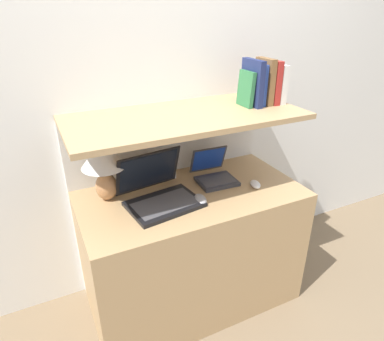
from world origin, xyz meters
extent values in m
plane|color=#7A664C|center=(0.00, 0.00, 0.00)|extent=(12.00, 12.00, 0.00)
cube|color=white|center=(0.00, 0.69, 1.20)|extent=(6.00, 0.05, 2.40)
cube|color=tan|center=(0.00, 0.31, 0.38)|extent=(1.22, 0.63, 0.76)
cube|color=white|center=(0.00, 0.65, 0.58)|extent=(1.22, 0.04, 1.16)
cube|color=tan|center=(0.00, 0.38, 1.17)|extent=(1.22, 0.56, 0.03)
ellipsoid|color=#B27A4C|center=(-0.43, 0.46, 0.83)|extent=(0.11, 0.11, 0.15)
cylinder|color=tan|center=(-0.43, 0.46, 0.92)|extent=(0.02, 0.02, 0.04)
cone|color=silver|center=(-0.43, 0.46, 1.02)|extent=(0.23, 0.23, 0.14)
cube|color=black|center=(-0.18, 0.26, 0.77)|extent=(0.39, 0.30, 0.02)
cube|color=#47474C|center=(-0.18, 0.25, 0.78)|extent=(0.34, 0.22, 0.00)
cube|color=black|center=(-0.21, 0.42, 0.89)|extent=(0.37, 0.13, 0.23)
cube|color=black|center=(-0.21, 0.42, 0.89)|extent=(0.33, 0.11, 0.20)
cube|color=#333338|center=(0.18, 0.36, 0.77)|extent=(0.23, 0.19, 0.02)
cube|color=#47474C|center=(0.18, 0.36, 0.78)|extent=(0.20, 0.13, 0.00)
cube|color=#333338|center=(0.19, 0.48, 0.86)|extent=(0.22, 0.08, 0.16)
cube|color=navy|center=(0.19, 0.48, 0.86)|extent=(0.20, 0.06, 0.14)
ellipsoid|color=#99999E|center=(0.00, 0.21, 0.77)|extent=(0.07, 0.11, 0.03)
ellipsoid|color=white|center=(0.36, 0.23, 0.77)|extent=(0.07, 0.10, 0.03)
cube|color=white|center=(-0.06, 0.54, 0.83)|extent=(0.10, 0.05, 0.15)
cube|color=#59595B|center=(-0.06, 0.52, 0.83)|extent=(0.08, 0.00, 0.11)
cube|color=silver|center=(0.56, 0.38, 1.29)|extent=(0.04, 0.15, 0.21)
cube|color=#A82823|center=(0.52, 0.38, 1.30)|extent=(0.03, 0.16, 0.24)
cube|color=brown|center=(0.48, 0.38, 1.31)|extent=(0.04, 0.15, 0.25)
cube|color=#284293|center=(0.44, 0.38, 1.29)|extent=(0.03, 0.13, 0.22)
cube|color=navy|center=(0.40, 0.38, 1.31)|extent=(0.03, 0.18, 0.25)
cube|color=#2D7042|center=(0.36, 0.38, 1.28)|extent=(0.04, 0.13, 0.19)
camera|label=1|loc=(-0.71, -1.15, 1.69)|focal=32.00mm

